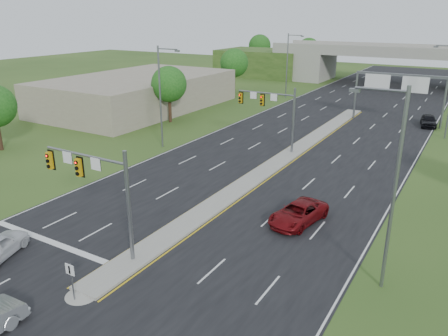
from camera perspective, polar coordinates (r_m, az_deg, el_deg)
ground at (r=27.58m, az=-11.77°, el=-11.80°), size 240.00×240.00×0.00m
road at (r=56.35m, az=12.69°, el=4.52°), size 24.00×160.00×0.02m
median at (r=45.48m, az=7.86°, el=1.35°), size 2.00×54.00×0.16m
median_nose at (r=25.26m, az=-18.06°, el=-15.38°), size 2.00×2.00×0.16m
lane_markings at (r=50.98m, az=9.86°, el=3.15°), size 23.72×160.00×0.01m
signal_mast_near at (r=26.96m, az=-16.15°, el=-1.75°), size 6.62×0.60×7.00m
signal_mast_far at (r=46.88m, az=6.50°, el=7.81°), size 6.62×0.60×7.00m
keep_right_sign at (r=24.23m, az=-19.36°, el=-13.16°), size 0.60×0.13×2.20m
sign_gantry at (r=63.32m, az=21.80°, el=10.08°), size 11.58×0.44×6.67m
overpass at (r=98.95m, az=21.39°, el=12.09°), size 80.00×14.00×8.10m
lightpole_l_mid at (r=48.17m, az=-8.17°, el=9.72°), size 2.85×0.25×11.00m
lightpole_l_far at (r=78.33m, az=8.38°, el=13.44°), size 2.85×0.25×11.00m
lightpole_r_near at (r=23.64m, az=21.03°, el=-1.75°), size 2.85×0.25×11.00m
tree_l_near at (r=60.17m, az=-7.21°, el=10.81°), size 4.80×4.80×7.60m
tree_l_mid at (r=83.05m, az=1.35°, el=13.55°), size 5.20×5.20×8.12m
tree_back_a at (r=123.92m, az=4.68°, el=15.63°), size 6.00×6.00×8.85m
tree_back_b at (r=118.46m, az=10.98°, el=15.01°), size 5.60×5.60×8.32m
commercial_building at (r=70.71m, az=-11.14°, el=9.69°), size 18.00×30.00×5.00m
car_far_a at (r=31.63m, az=9.67°, el=-5.85°), size 3.32×5.57×1.45m
car_far_c at (r=64.07m, az=25.17°, el=5.65°), size 2.61×4.83×1.56m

